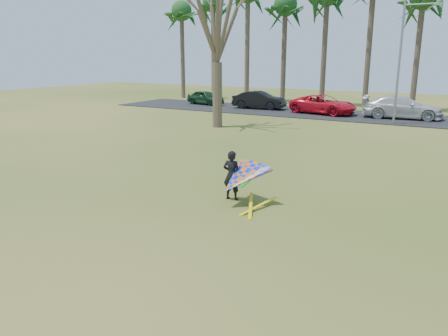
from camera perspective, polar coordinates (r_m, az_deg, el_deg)
The scene contains 12 objects.
ground at distance 12.80m, azimuth -4.50°, elevation -6.72°, with size 100.00×100.00×0.00m, color #295111.
parking_strip at distance 35.77m, azimuth 18.85°, elevation 6.33°, with size 46.00×7.00×0.06m, color black.
palm_0 at distance 50.16m, azimuth -5.56°, elevation 19.61°, with size 4.84×4.84×10.84m.
palm_1 at distance 48.05m, azimuth -1.42°, elevation 20.72°, with size 4.84×4.84×11.54m.
palm_3 at distance 44.37m, azimuth 8.03°, elevation 20.22°, with size 4.84×4.84×10.84m.
bare_tree_left at distance 28.99m, azimuth -0.92°, elevation 19.02°, with size 6.60×6.60×9.70m.
streetlight at distance 32.15m, azimuth 22.26°, elevation 13.16°, with size 2.28×0.18×8.00m.
car_0 at distance 42.45m, azimuth -2.43°, elevation 9.20°, with size 1.56×3.89×1.33m, color #16381E.
car_1 at distance 39.04m, azimuth 4.61°, elevation 8.85°, with size 1.62×4.64×1.53m, color black.
car_2 at distance 36.39m, azimuth 12.81°, elevation 8.10°, with size 2.46×5.33×1.48m, color red.
car_3 at distance 35.41m, azimuth 22.26°, elevation 7.35°, with size 2.30×5.66×1.64m, color silver.
kite_flyer at distance 13.89m, azimuth 2.04°, elevation -1.31°, with size 2.13×2.39×2.02m.
Camera 1 is at (6.81, -9.81, 4.62)m, focal length 35.00 mm.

